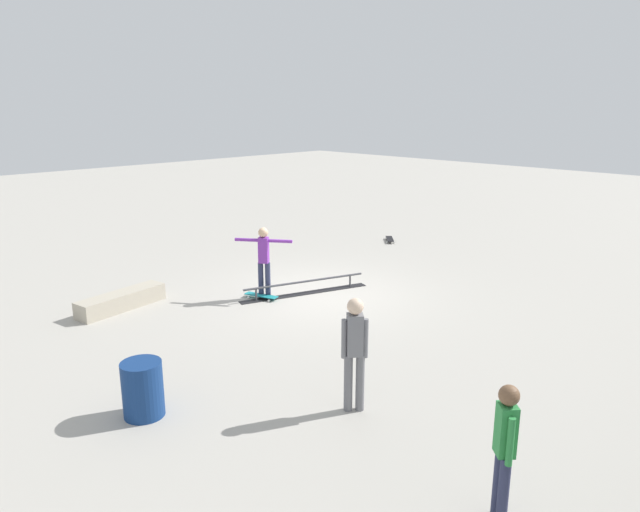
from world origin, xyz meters
name	(u,v)px	position (x,y,z in m)	size (l,w,h in m)	color
ground_plane	(319,294)	(0.00, 0.00, 0.00)	(60.00, 60.00, 0.00)	#ADA89E
grind_rail	(305,288)	(0.18, -0.28, 0.14)	(3.07, 1.26, 0.32)	black
skate_ledge	(121,301)	(3.70, -2.33, 0.18)	(2.00, 0.48, 0.36)	#B2A893
skater_main	(264,257)	(1.02, -0.73, 0.95)	(0.83, 1.11, 1.63)	#2D3351
skateboard_main	(261,296)	(1.14, -0.71, 0.07)	(0.45, 0.82, 0.09)	teal
bystander_green_shirt	(505,446)	(3.99, 6.73, 0.89)	(0.29, 0.31, 1.57)	#2D3351
bystander_grey_shirt	(355,348)	(3.36, 4.09, 0.96)	(0.34, 0.31, 1.71)	slate
loose_skateboard_black	(390,239)	(-5.42, -2.21, 0.07)	(0.71, 0.70, 0.09)	black
trash_bin	(143,389)	(5.58, 2.08, 0.41)	(0.58, 0.58, 0.81)	navy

